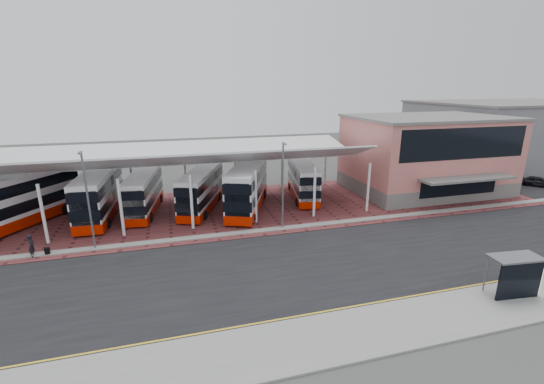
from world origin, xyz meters
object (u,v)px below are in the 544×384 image
at_px(bus_5, 303,180).
at_px(pedestrian, 32,246).
at_px(bus_shelter, 521,272).
at_px(terminal, 426,154).
at_px(bus_2, 144,193).
at_px(bus_0, 17,201).
at_px(bus_3, 201,190).
at_px(bus_1, 99,194).
at_px(carpark_car_a, 538,181).
at_px(bus_4, 248,187).

bearing_deg(bus_5, pedestrian, -149.54).
bearing_deg(bus_5, bus_shelter, -65.39).
relative_size(terminal, bus_2, 1.81).
height_order(bus_5, bus_shelter, bus_5).
bearing_deg(terminal, pedestrian, -169.16).
distance_m(terminal, bus_shelter, 24.84).
distance_m(bus_0, bus_5, 28.76).
relative_size(bus_3, bus_5, 1.01).
xyz_separation_m(bus_1, carpark_car_a, (53.21, -3.26, -1.63)).
relative_size(bus_1, bus_4, 0.97).
bearing_deg(bus_4, pedestrian, -138.23).
distance_m(terminal, carpark_car_a, 16.29).
xyz_separation_m(bus_1, bus_4, (14.77, -1.61, 0.08)).
bearing_deg(terminal, carpark_car_a, -10.34).
relative_size(bus_2, bus_3, 0.99).
bearing_deg(bus_3, bus_1, -161.70).
distance_m(terminal, bus_4, 23.02).
distance_m(bus_0, bus_2, 11.10).
bearing_deg(bus_4, bus_1, -164.49).
height_order(bus_2, carpark_car_a, bus_2).
bearing_deg(bus_1, bus_2, 7.21).
relative_size(bus_4, bus_5, 1.15).
bearing_deg(bus_1, bus_5, 4.95).
bearing_deg(bus_2, terminal, 6.81).
bearing_deg(bus_2, carpark_car_a, 3.89).
height_order(bus_3, bus_5, bus_3).
bearing_deg(bus_5, bus_0, -166.23).
height_order(bus_4, pedestrian, bus_4).
xyz_separation_m(terminal, bus_2, (-33.51, 0.70, -2.56)).
height_order(bus_0, pedestrian, bus_0).
bearing_deg(bus_0, bus_1, 38.81).
xyz_separation_m(terminal, bus_4, (-22.88, -1.19, -2.23)).
bearing_deg(bus_4, bus_3, -171.96).
height_order(terminal, bus_shelter, terminal).
bearing_deg(bus_1, bus_4, -2.83).
height_order(bus_1, bus_4, bus_4).
xyz_separation_m(pedestrian, carpark_car_a, (56.91, 5.09, -0.24)).
distance_m(terminal, pedestrian, 42.27).
distance_m(bus_5, carpark_car_a, 31.65).
bearing_deg(carpark_car_a, pedestrian, 146.03).
xyz_separation_m(bus_0, bus_1, (6.90, 0.71, -0.15)).
xyz_separation_m(bus_1, bus_shelter, (27.44, -22.88, -0.62)).
bearing_deg(pedestrian, bus_1, -26.34).
relative_size(bus_0, bus_2, 1.14).
height_order(terminal, carpark_car_a, terminal).
relative_size(terminal, bus_4, 1.57).
relative_size(bus_3, bus_4, 0.87).
relative_size(pedestrian, carpark_car_a, 0.48).
relative_size(terminal, bus_1, 1.62).
distance_m(terminal, bus_1, 37.73).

